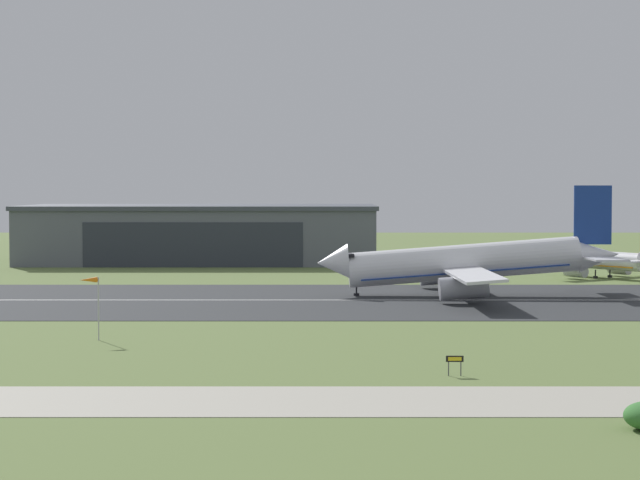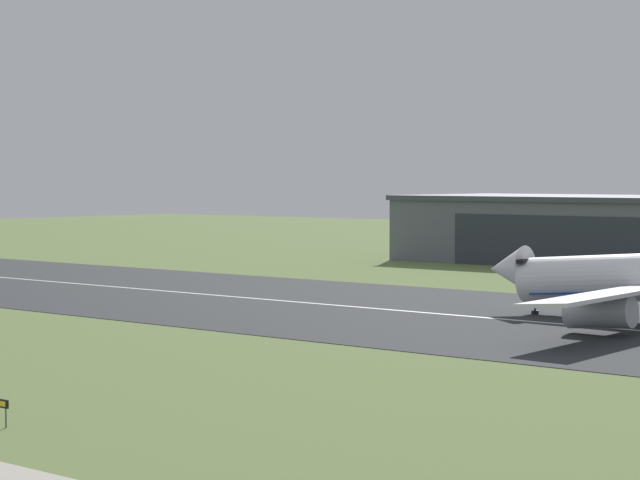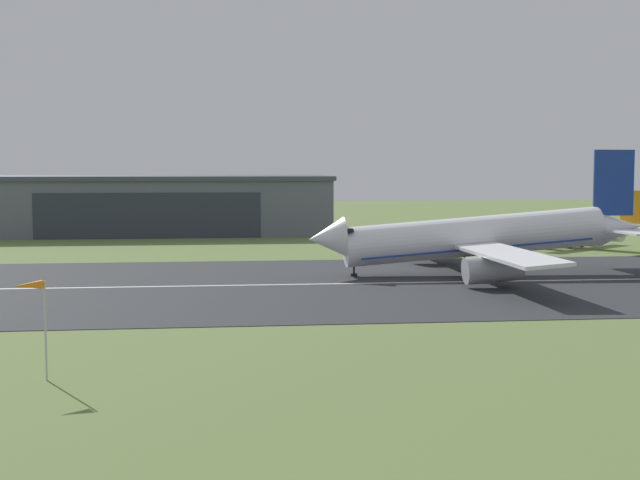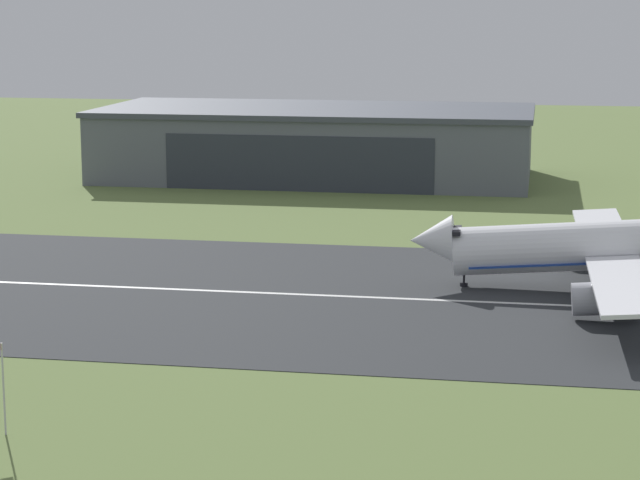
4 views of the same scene
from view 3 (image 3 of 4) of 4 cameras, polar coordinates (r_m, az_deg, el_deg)
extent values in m
plane|color=olive|center=(51.57, 4.99, -11.23)|extent=(620.69, 620.69, 0.00)
cube|color=#2B2D30|center=(106.74, -1.18, -2.87)|extent=(380.69, 54.50, 0.06)
cube|color=silver|center=(106.74, -1.18, -2.85)|extent=(342.62, 0.70, 0.01)
cube|color=slate|center=(193.79, -10.57, 2.14)|extent=(73.11, 33.66, 11.25)
cube|color=#424751|center=(193.62, -10.60, 3.94)|extent=(74.11, 34.66, 0.90)
cube|color=#2D333D|center=(177.04, -10.94, 1.53)|extent=(43.87, 0.12, 9.00)
cylinder|color=white|center=(117.75, 9.79, 0.23)|extent=(34.44, 5.93, 7.61)
cone|color=white|center=(113.36, 0.45, 0.13)|extent=(5.11, 5.25, 5.46)
cone|color=white|center=(125.29, 18.59, 0.74)|extent=(6.59, 4.77, 5.06)
cube|color=black|center=(113.68, 1.71, 0.66)|extent=(1.23, 4.39, 0.52)
cube|color=navy|center=(117.87, 9.78, -0.45)|extent=(30.68, 5.58, 2.44)
cube|color=white|center=(131.90, 7.53, 0.35)|extent=(5.96, 24.85, 0.79)
cylinder|color=#A8A8B2|center=(129.86, 7.30, -0.54)|extent=(6.97, 3.34, 3.67)
cube|color=white|center=(103.53, 11.95, -0.92)|extent=(5.96, 24.85, 0.79)
cylinder|color=#A8A8B2|center=(105.22, 11.01, -1.82)|extent=(6.97, 3.34, 3.67)
cube|color=navy|center=(124.62, 18.28, 3.50)|extent=(5.60, 0.41, 8.74)
cube|color=white|center=(130.91, 17.11, 0.88)|extent=(5.07, 7.97, 0.24)
cube|color=white|center=(119.29, 19.76, 0.45)|extent=(5.07, 7.97, 0.24)
cylinder|color=black|center=(114.30, 2.19, -1.75)|extent=(0.24, 0.24, 2.47)
cylinder|color=black|center=(114.42, 2.19, -2.26)|extent=(0.84, 0.84, 0.44)
cylinder|color=black|center=(120.98, 9.24, -1.45)|extent=(0.24, 0.24, 2.47)
cylinder|color=black|center=(121.09, 9.23, -1.93)|extent=(0.84, 0.84, 0.44)
cylinder|color=black|center=(115.14, 10.15, -1.78)|extent=(0.24, 0.24, 2.47)
cylinder|color=black|center=(115.26, 10.14, -2.28)|extent=(0.84, 0.84, 0.44)
cylinder|color=white|center=(160.78, 16.00, 0.64)|extent=(13.05, 16.02, 3.20)
cone|color=white|center=(166.22, 12.97, 0.83)|extent=(4.29, 4.22, 3.20)
cone|color=white|center=(155.56, 19.39, 0.63)|extent=(4.60, 4.80, 2.88)
cube|color=black|center=(165.31, 13.43, 1.02)|extent=(2.84, 2.50, 0.44)
cube|color=orange|center=(160.84, 15.99, 0.32)|extent=(11.87, 14.51, 0.20)
cube|color=white|center=(166.67, 17.05, 0.56)|extent=(9.73, 8.28, 0.40)
cylinder|color=#A8A8B2|center=(166.36, 16.73, 0.13)|extent=(4.07, 4.52, 1.98)
cube|color=white|center=(155.40, 14.64, 0.32)|extent=(9.73, 8.28, 0.40)
cylinder|color=#A8A8B2|center=(156.48, 14.61, -0.10)|extent=(4.07, 4.52, 1.98)
cube|color=orange|center=(155.62, 19.24, 2.02)|extent=(2.30, 2.96, 5.44)
cube|color=white|center=(152.07, 18.63, 0.53)|extent=(5.75, 5.36, 0.24)
cylinder|color=black|center=(164.95, 13.72, -0.04)|extent=(0.24, 0.24, 1.55)
cylinder|color=black|center=(165.00, 13.71, -0.24)|extent=(0.84, 0.84, 0.44)
cylinder|color=black|center=(162.54, 16.37, -0.17)|extent=(0.24, 0.24, 1.55)
cylinder|color=black|center=(162.58, 16.37, -0.37)|extent=(0.84, 0.84, 0.44)
cylinder|color=black|center=(159.24, 15.67, -0.25)|extent=(0.24, 0.24, 1.55)
cylinder|color=black|center=(159.29, 15.67, -0.45)|extent=(0.84, 0.84, 0.44)
cylinder|color=#B7B7BC|center=(61.77, -17.16, -5.57)|extent=(0.14, 0.14, 6.69)
cone|color=orange|center=(61.04, -18.22, -2.78)|extent=(1.95, 1.35, 0.60)
camera|label=1|loc=(72.29, 163.67, -2.82)|focal=70.00mm
camera|label=2|loc=(88.32, 90.86, 0.75)|focal=70.00mm
camera|label=4|loc=(35.04, 121.74, 24.17)|focal=70.00mm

